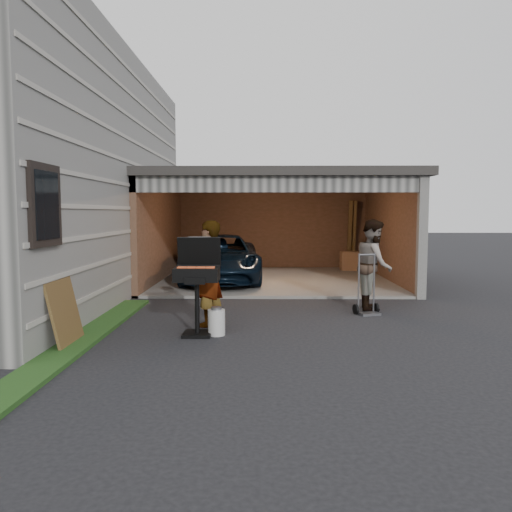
# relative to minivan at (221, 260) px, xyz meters

# --- Properties ---
(ground) EXTENTS (80.00, 80.00, 0.00)m
(ground) POSITION_rel_minivan_xyz_m (0.73, -6.03, -0.62)
(ground) COLOR black
(ground) RESTS_ON ground
(groundcover_strip) EXTENTS (0.50, 8.00, 0.06)m
(groundcover_strip) POSITION_rel_minivan_xyz_m (-1.52, -7.03, -0.59)
(groundcover_strip) COLOR #193814
(groundcover_strip) RESTS_ON ground
(garage) EXTENTS (6.80, 6.30, 2.90)m
(garage) POSITION_rel_minivan_xyz_m (1.49, 0.77, 1.25)
(garage) COLOR #605E59
(garage) RESTS_ON ground
(minivan) EXTENTS (2.36, 4.59, 1.24)m
(minivan) POSITION_rel_minivan_xyz_m (0.00, 0.00, 0.00)
(minivan) COLOR black
(minivan) RESTS_ON ground
(woman) EXTENTS (0.64, 0.76, 1.77)m
(woman) POSITION_rel_minivan_xyz_m (0.23, -5.14, 0.27)
(woman) COLOR silver
(woman) RESTS_ON ground
(man) EXTENTS (0.78, 0.94, 1.77)m
(man) POSITION_rel_minivan_xyz_m (3.33, -3.63, 0.27)
(man) COLOR #4C2B1E
(man) RESTS_ON ground
(bbq_grill) EXTENTS (0.68, 0.60, 1.52)m
(bbq_grill) POSITION_rel_minivan_xyz_m (0.13, -5.79, 0.28)
(bbq_grill) COLOR black
(bbq_grill) RESTS_ON ground
(propane_tank) EXTENTS (0.32, 0.32, 0.40)m
(propane_tank) POSITION_rel_minivan_xyz_m (0.42, -5.79, -0.42)
(propane_tank) COLOR silver
(propane_tank) RESTS_ON ground
(plywood_panel) EXTENTS (0.24, 0.87, 0.96)m
(plywood_panel) POSITION_rel_minivan_xyz_m (-1.67, -6.47, -0.14)
(plywood_panel) COLOR #50381B
(plywood_panel) RESTS_ON ground
(hand_truck) EXTENTS (0.50, 0.45, 1.14)m
(hand_truck) POSITION_rel_minivan_xyz_m (3.11, -4.15, -0.40)
(hand_truck) COLOR slate
(hand_truck) RESTS_ON ground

